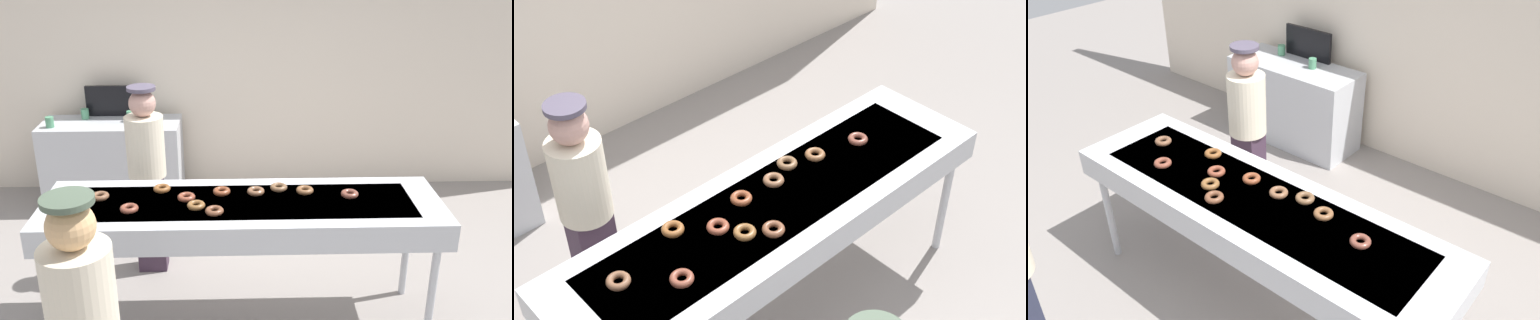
{
  "view_description": "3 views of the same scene",
  "coord_description": "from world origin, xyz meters",
  "views": [
    {
      "loc": [
        -0.01,
        -3.57,
        2.75
      ],
      "look_at": [
        0.1,
        0.16,
        1.25
      ],
      "focal_mm": 39.88,
      "sensor_mm": 36.0,
      "label": 1
    },
    {
      "loc": [
        -2.08,
        -2.17,
        3.61
      ],
      "look_at": [
        0.13,
        0.19,
        1.12
      ],
      "focal_mm": 49.43,
      "sensor_mm": 36.0,
      "label": 2
    },
    {
      "loc": [
        1.87,
        -1.96,
        3.01
      ],
      "look_at": [
        0.09,
        0.2,
        1.23
      ],
      "focal_mm": 36.59,
      "sensor_mm": 36.0,
      "label": 3
    }
  ],
  "objects": [
    {
      "name": "menu_display",
      "position": [
        -1.37,
        2.37,
        1.07
      ],
      "size": [
        0.58,
        0.04,
        0.33
      ],
      "primitive_type": "cube",
      "color": "black",
      "rests_on": "prep_counter"
    },
    {
      "name": "paper_cup_1",
      "position": [
        -1.65,
        2.26,
        0.96
      ],
      "size": [
        0.08,
        0.08,
        0.11
      ],
      "primitive_type": "cylinder",
      "color": "#4C8C66",
      "rests_on": "prep_counter"
    },
    {
      "name": "chocolate_donut_10",
      "position": [
        -0.58,
        0.2,
        1.02
      ],
      "size": [
        0.16,
        0.16,
        0.04
      ],
      "primitive_type": "torus",
      "rotation": [
        0.0,
        0.0,
        1.21
      ],
      "color": "brown",
      "rests_on": "fryer_conveyor"
    },
    {
      "name": "fryer_conveyor",
      "position": [
        0.0,
        0.0,
        0.91
      ],
      "size": [
        2.8,
        0.79,
        1.0
      ],
      "color": "#B7BABF",
      "rests_on": "ground"
    },
    {
      "name": "back_wall",
      "position": [
        0.0,
        2.58,
        1.49
      ],
      "size": [
        8.0,
        0.12,
        2.97
      ],
      "primitive_type": "cube",
      "color": "beige",
      "rests_on": "ground"
    },
    {
      "name": "chocolate_donut_8",
      "position": [
        -0.39,
        0.05,
        1.02
      ],
      "size": [
        0.17,
        0.17,
        0.04
      ],
      "primitive_type": "torus",
      "rotation": [
        0.0,
        0.0,
        2.22
      ],
      "color": "brown",
      "rests_on": "fryer_conveyor"
    },
    {
      "name": "chocolate_donut_1",
      "position": [
        0.76,
        0.06,
        1.02
      ],
      "size": [
        0.16,
        0.16,
        0.04
      ],
      "primitive_type": "torus",
      "rotation": [
        0.0,
        0.0,
        1.92
      ],
      "color": "brown",
      "rests_on": "fryer_conveyor"
    },
    {
      "name": "chocolate_donut_4",
      "position": [
        -0.76,
        -0.12,
        1.02
      ],
      "size": [
        0.17,
        0.17,
        0.04
      ],
      "primitive_type": "torus",
      "rotation": [
        0.0,
        0.0,
        2.51
      ],
      "color": "brown",
      "rests_on": "fryer_conveyor"
    },
    {
      "name": "chocolate_donut_3",
      "position": [
        -0.19,
        -0.17,
        1.02
      ],
      "size": [
        0.18,
        0.18,
        0.04
      ],
      "primitive_type": "torus",
      "rotation": [
        0.0,
        0.0,
        0.87
      ],
      "color": "brown",
      "rests_on": "fryer_conveyor"
    },
    {
      "name": "chocolate_donut_0",
      "position": [
        0.27,
        0.19,
        1.02
      ],
      "size": [
        0.17,
        0.17,
        0.04
      ],
      "primitive_type": "torus",
      "rotation": [
        0.0,
        0.0,
        2.48
      ],
      "color": "brown",
      "rests_on": "fryer_conveyor"
    },
    {
      "name": "paper_cup_0",
      "position": [
        -1.15,
        2.17,
        0.96
      ],
      "size": [
        0.08,
        0.08,
        0.11
      ],
      "primitive_type": "cylinder",
      "color": "#4C8C66",
      "rests_on": "prep_counter"
    },
    {
      "name": "worker_baker",
      "position": [
        -0.78,
        0.77,
        0.91
      ],
      "size": [
        0.31,
        0.31,
        1.63
      ],
      "rotation": [
        0.0,
        0.0,
        3.14
      ],
      "color": "#3A2839",
      "rests_on": "ground"
    },
    {
      "name": "chocolate_donut_9",
      "position": [
        -0.15,
        0.14,
        1.02
      ],
      "size": [
        0.17,
        0.17,
        0.04
      ],
      "primitive_type": "torus",
      "rotation": [
        0.0,
        0.0,
        2.22
      ],
      "color": "brown",
      "rests_on": "fryer_conveyor"
    },
    {
      "name": "chocolate_donut_2",
      "position": [
        -0.32,
        -0.09,
        1.02
      ],
      "size": [
        0.17,
        0.17,
        0.04
      ],
      "primitive_type": "torus",
      "rotation": [
        0.0,
        0.0,
        2.18
      ],
      "color": "brown",
      "rests_on": "fryer_conveyor"
    },
    {
      "name": "ground_plane",
      "position": [
        0.0,
        0.0,
        0.0
      ],
      "size": [
        16.0,
        16.0,
        0.0
      ],
      "primitive_type": "plane",
      "color": "gray"
    },
    {
      "name": "chocolate_donut_6",
      "position": [
        0.1,
        0.13,
        1.02
      ],
      "size": [
        0.15,
        0.15,
        0.04
      ],
      "primitive_type": "torus",
      "rotation": [
        0.0,
        0.0,
        1.84
      ],
      "color": "brown",
      "rests_on": "fryer_conveyor"
    },
    {
      "name": "paper_cup_2",
      "position": [
        -1.94,
        1.99,
        0.96
      ],
      "size": [
        0.08,
        0.08,
        0.11
      ],
      "primitive_type": "cylinder",
      "color": "#4C8C66",
      "rests_on": "prep_counter"
    },
    {
      "name": "chocolate_donut_7",
      "position": [
        -1.0,
        0.08,
        1.02
      ],
      "size": [
        0.17,
        0.17,
        0.04
      ],
      "primitive_type": "torus",
      "rotation": [
        0.0,
        0.0,
        0.56
      ],
      "color": "brown",
      "rests_on": "fryer_conveyor"
    },
    {
      "name": "prep_counter",
      "position": [
        -1.37,
        2.13,
        0.45
      ],
      "size": [
        1.44,
        0.58,
        0.9
      ],
      "primitive_type": "cube",
      "color": "#B7BABF",
      "rests_on": "ground"
    },
    {
      "name": "chocolate_donut_5",
      "position": [
        0.45,
        0.14,
        1.02
      ],
      "size": [
        0.18,
        0.18,
        0.04
      ],
      "primitive_type": "torus",
      "rotation": [
        0.0,
        0.0,
        0.73
      ],
      "color": "brown",
      "rests_on": "fryer_conveyor"
    }
  ]
}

